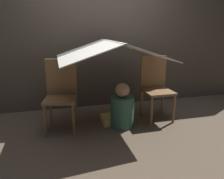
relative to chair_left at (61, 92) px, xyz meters
The scene contains 7 objects.
ground_plane 0.90m from the chair_left, 15.50° to the right, with size 8.80×8.80×0.00m, color brown.
wall_back 1.30m from the chair_left, 49.17° to the left, with size 7.00×0.05×2.50m.
chair_left is the anchor object (origin of this frame).
chair_right 1.43m from the chair_left, ahead, with size 0.42×0.42×0.97m.
sheet_canopy 0.91m from the chair_left, ahead, with size 1.45×1.20×0.25m.
person_front 0.89m from the chair_left, 12.59° to the right, with size 0.34×0.34×0.64m.
floor_cushion 0.90m from the chair_left, ahead, with size 0.39×0.32×0.10m.
Camera 1 is at (-0.76, -2.77, 1.36)m, focal length 35.00 mm.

